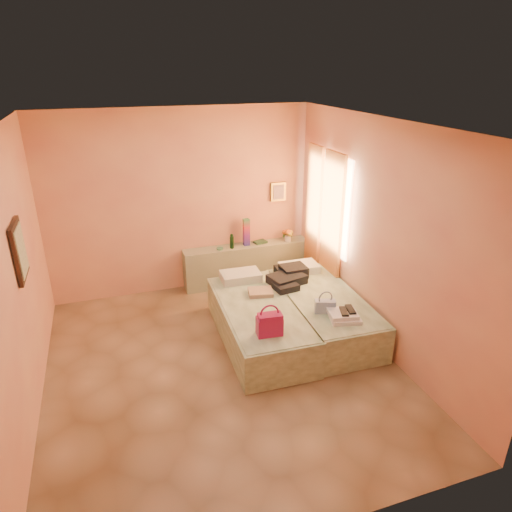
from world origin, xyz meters
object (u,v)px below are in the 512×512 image
Objects in this scene: headboard_ledge at (247,264)px; blue_handbag at (325,306)px; green_book at (260,242)px; bed_left at (259,323)px; flower_vase at (288,234)px; magenta_handbag at (269,324)px; water_bottle at (232,241)px; towel_stack at (345,316)px; bed_right at (322,312)px.

headboard_ledge is 2.15m from blue_handbag.
green_book is 0.79× the size of blue_handbag.
bed_left is 10.02× the size of green_book.
flower_vase is (1.07, 1.65, 0.52)m from bed_left.
magenta_handbag is at bearing -120.23° from green_book.
flower_vase is 0.97× the size of blue_handbag.
headboard_ledge is 9.15× the size of water_bottle.
bed_left is at bearing -94.04° from water_bottle.
bed_right is at bearing 87.29° from towel_stack.
water_bottle reaches higher than towel_stack.
bed_left is 0.90m from bed_right.
flower_vase is 2.09m from blue_handbag.
magenta_handbag is at bearing -101.43° from headboard_ledge.
towel_stack is (0.15, -0.24, -0.03)m from blue_handbag.
flower_vase reaches higher than magenta_handbag.
magenta_handbag is at bearing -179.46° from towel_stack.
headboard_ledge reaches higher than towel_stack.
flower_vase reaches higher than headboard_ledge.
bed_right is at bearing -94.01° from green_book.
water_bottle is 0.78× the size of magenta_handbag.
green_book is at bearing 4.53° from headboard_ledge.
towel_stack is at bearing 5.88° from magenta_handbag.
water_bottle is at bearing 87.77° from bed_left.
magenta_handbag reaches higher than green_book.
towel_stack is at bearing -78.07° from headboard_ledge.
water_bottle is at bearing 89.95° from magenta_handbag.
magenta_handbag reaches higher than bed_left.
blue_handbag is at bearing -80.57° from headboard_ledge.
bed_right is 0.55m from blue_handbag.
blue_handbag is at bearing 22.07° from magenta_handbag.
flower_vase reaches higher than bed_left.
flower_vase is 0.70× the size of towel_stack.
blue_handbag is (0.82, 0.25, -0.05)m from magenta_handbag.
green_book is at bearing 171.11° from flower_vase.
towel_stack is (0.87, -0.64, 0.30)m from bed_left.
bed_right is at bearing -95.76° from flower_vase.
headboard_ledge is at bearing 10.84° from water_bottle.
green_book is 0.47m from flower_vase.
towel_stack is (0.75, -2.29, -0.21)m from water_bottle.
flower_vase is at bearing 100.06° from blue_handbag.
bed_left is 0.89m from blue_handbag.
magenta_handbag reaches higher than towel_stack.
blue_handbag is (0.72, -0.40, 0.33)m from bed_left.
towel_stack is (-0.20, -2.29, -0.22)m from flower_vase.
magenta_handbag is 0.97m from towel_stack.
bed_right is at bearing 1.81° from bed_left.
green_book reaches higher than towel_stack.
blue_handbag is (0.35, -2.10, 0.26)m from headboard_ledge.
blue_handbag is (-0.34, -2.05, -0.19)m from flower_vase.
water_bottle is at bearing 108.19° from towel_stack.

